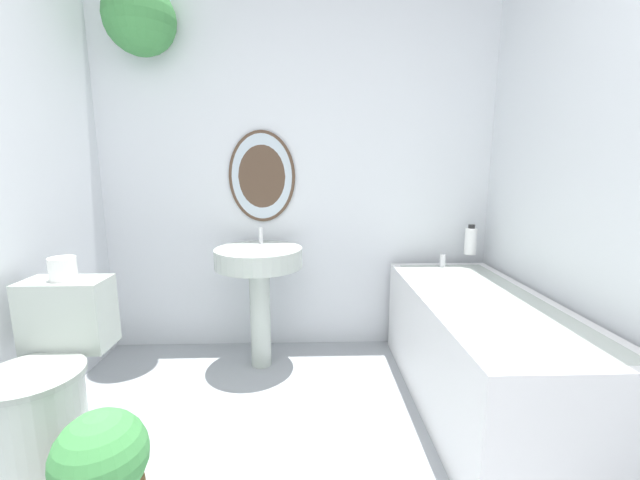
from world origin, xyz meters
The scene contains 8 objects.
wall_back centered at (-0.14, 2.26, 1.33)m, with size 2.65×0.40×2.40m.
wall_right centered at (1.29, 1.12, 1.20)m, with size 0.06×2.37×2.40m.
toilet centered at (-1.01, 1.18, 0.32)m, with size 0.38×0.56×0.73m.
pedestal_sink centered at (-0.23, 1.95, 0.59)m, with size 0.52×0.52×0.84m.
bathtub centered at (0.93, 1.48, 0.30)m, with size 0.63×1.44×0.66m.
shampoo_bottle centered at (1.11, 2.12, 0.75)m, with size 0.07×0.07×0.19m.
potted_plant centered at (-0.62, 0.83, 0.23)m, with size 0.30×0.30×0.43m.
toilet_paper_roll centered at (-1.01, 1.37, 0.78)m, with size 0.11×0.11×0.10m.
Camera 1 is at (0.06, -0.33, 1.21)m, focal length 22.00 mm.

